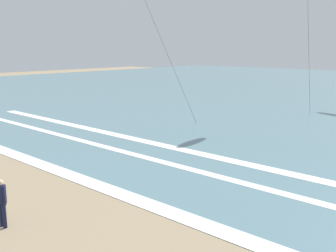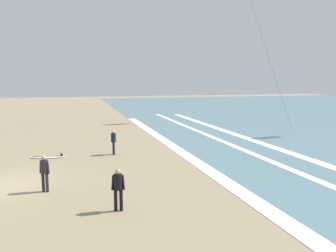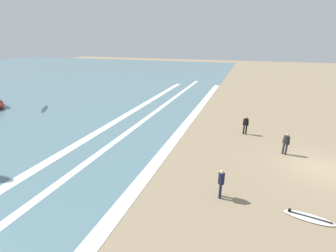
# 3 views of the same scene
# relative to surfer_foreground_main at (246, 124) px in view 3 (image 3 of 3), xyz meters

# --- Properties ---
(ground_plane) EXTENTS (160.00, 160.00, 0.00)m
(ground_plane) POSITION_rel_surfer_foreground_main_xyz_m (-4.37, -4.56, -0.96)
(ground_plane) COLOR #937F60
(wave_foam_shoreline) EXTENTS (50.61, 0.85, 0.01)m
(wave_foam_shoreline) POSITION_rel_surfer_foreground_main_xyz_m (-3.48, 5.36, -0.94)
(wave_foam_shoreline) COLOR white
(wave_foam_shoreline) RESTS_ON ocean_surface
(wave_foam_mid_break) EXTENTS (58.18, 0.54, 0.01)m
(wave_foam_mid_break) POSITION_rel_surfer_foreground_main_xyz_m (-3.81, 9.69, -0.94)
(wave_foam_mid_break) COLOR white
(wave_foam_mid_break) RESTS_ON ocean_surface
(wave_foam_outer_break) EXTENTS (52.80, 0.77, 0.01)m
(wave_foam_outer_break) POSITION_rel_surfer_foreground_main_xyz_m (-5.27, 12.20, -0.94)
(wave_foam_outer_break) COLOR white
(wave_foam_outer_break) RESTS_ON ocean_surface
(surfer_foreground_main) EXTENTS (0.32, 0.52, 1.60)m
(surfer_foreground_main) POSITION_rel_surfer_foreground_main_xyz_m (0.00, 0.00, 0.00)
(surfer_foreground_main) COLOR black
(surfer_foreground_main) RESTS_ON ground
(surfer_right_near) EXTENTS (0.35, 0.48, 1.60)m
(surfer_right_near) POSITION_rel_surfer_foreground_main_xyz_m (-3.00, -2.78, 0.00)
(surfer_right_near) COLOR #232328
(surfer_right_near) RESTS_ON ground
(surfer_mid_group) EXTENTS (0.51, 0.32, 1.60)m
(surfer_mid_group) POSITION_rel_surfer_foreground_main_xyz_m (-9.35, 0.91, 0.00)
(surfer_mid_group) COLOR #141938
(surfer_mid_group) RESTS_ON ground
(surfboard_foreground_flat) EXTENTS (0.87, 2.16, 0.25)m
(surfboard_foreground_flat) POSITION_rel_surfer_foreground_main_xyz_m (-9.59, -3.14, -0.91)
(surfboard_foreground_flat) COLOR silver
(surfboard_foreground_flat) RESTS_ON ground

